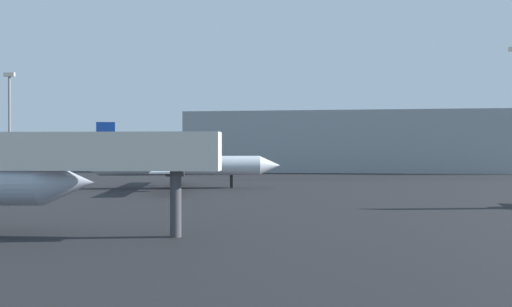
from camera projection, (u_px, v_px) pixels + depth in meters
airplane_distant at (179, 166)px, 66.03m from camera, size 28.16×25.23×9.27m
jet_bridge at (42, 154)px, 29.58m from camera, size 20.73×3.44×6.71m
light_mast_left at (9, 118)px, 99.81m from camera, size 2.40×0.50×21.84m
terminal_building at (349, 142)px, 120.46m from camera, size 81.19×23.92×14.75m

